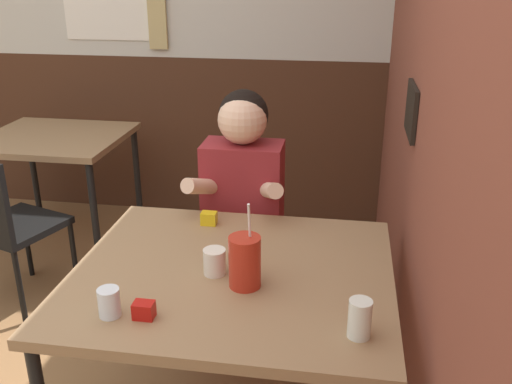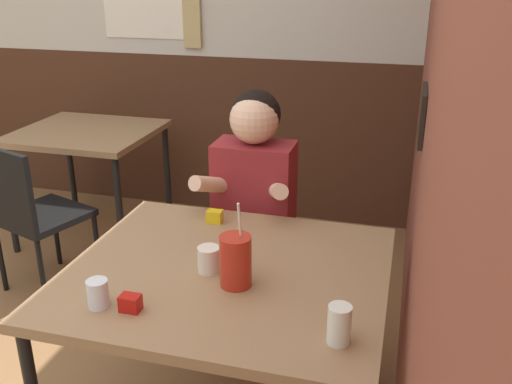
{
  "view_description": "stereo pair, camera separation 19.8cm",
  "coord_description": "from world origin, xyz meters",
  "px_view_note": "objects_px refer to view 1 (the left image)",
  "views": [
    {
      "loc": [
        1.15,
        -1.24,
        1.67
      ],
      "look_at": [
        0.86,
        0.58,
        0.93
      ],
      "focal_mm": 40.0,
      "sensor_mm": 36.0,
      "label": 1
    },
    {
      "loc": [
        1.34,
        -1.2,
        1.67
      ],
      "look_at": [
        0.86,
        0.58,
        0.93
      ],
      "focal_mm": 40.0,
      "sensor_mm": 36.0,
      "label": 2
    }
  ],
  "objects_px": {
    "chair_near_window": "(3,220)",
    "main_table": "(232,285)",
    "background_table": "(55,148)",
    "cocktail_pitcher": "(245,262)",
    "person_seated": "(243,217)"
  },
  "relations": [
    {
      "from": "chair_near_window",
      "to": "main_table",
      "type": "bearing_deg",
      "value": -9.64
    },
    {
      "from": "chair_near_window",
      "to": "background_table",
      "type": "bearing_deg",
      "value": 114.26
    },
    {
      "from": "cocktail_pitcher",
      "to": "chair_near_window",
      "type": "bearing_deg",
      "value": 149.66
    },
    {
      "from": "chair_near_window",
      "to": "cocktail_pitcher",
      "type": "xyz_separation_m",
      "value": [
        1.37,
        -0.8,
        0.32
      ]
    },
    {
      "from": "main_table",
      "to": "chair_near_window",
      "type": "distance_m",
      "value": 1.5
    },
    {
      "from": "main_table",
      "to": "chair_near_window",
      "type": "xyz_separation_m",
      "value": [
        -1.31,
        0.71,
        -0.17
      ]
    },
    {
      "from": "background_table",
      "to": "cocktail_pitcher",
      "type": "xyz_separation_m",
      "value": [
        1.43,
        -1.5,
        0.16
      ]
    },
    {
      "from": "main_table",
      "to": "background_table",
      "type": "relative_size",
      "value": 1.29
    },
    {
      "from": "background_table",
      "to": "person_seated",
      "type": "bearing_deg",
      "value": -31.42
    },
    {
      "from": "main_table",
      "to": "cocktail_pitcher",
      "type": "xyz_separation_m",
      "value": [
        0.06,
        -0.09,
        0.14
      ]
    },
    {
      "from": "person_seated",
      "to": "cocktail_pitcher",
      "type": "height_order",
      "value": "person_seated"
    },
    {
      "from": "background_table",
      "to": "chair_near_window",
      "type": "distance_m",
      "value": 0.72
    },
    {
      "from": "background_table",
      "to": "cocktail_pitcher",
      "type": "distance_m",
      "value": 2.09
    },
    {
      "from": "background_table",
      "to": "person_seated",
      "type": "relative_size",
      "value": 0.69
    },
    {
      "from": "background_table",
      "to": "cocktail_pitcher",
      "type": "bearing_deg",
      "value": -46.37
    }
  ]
}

